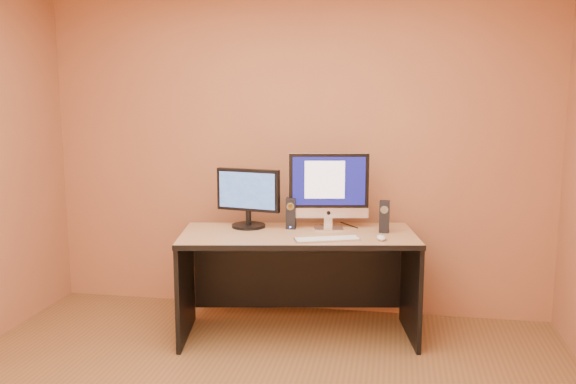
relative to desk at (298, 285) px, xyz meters
name	(u,v)px	position (x,y,z in m)	size (l,w,h in m)	color
walls	(226,188)	(-0.12, -1.40, 0.92)	(4.00, 4.00, 2.60)	#9E643F
desk	(298,285)	(0.00, 0.00, 0.00)	(1.65, 0.72, 0.76)	tan
imac	(329,190)	(0.19, 0.18, 0.66)	(0.59, 0.22, 0.57)	silver
second_monitor	(248,198)	(-0.39, 0.13, 0.60)	(0.49, 0.25, 0.43)	black
speaker_left	(291,213)	(-0.08, 0.14, 0.49)	(0.07, 0.07, 0.23)	black
speaker_right	(384,217)	(0.60, 0.14, 0.49)	(0.07, 0.07, 0.23)	black
keyboard	(327,239)	(0.22, -0.18, 0.39)	(0.44, 0.12, 0.02)	silver
mouse	(381,237)	(0.58, -0.10, 0.40)	(0.06, 0.11, 0.04)	silver
cable_a	(349,225)	(0.33, 0.32, 0.39)	(0.01, 0.01, 0.23)	black
cable_b	(326,224)	(0.16, 0.31, 0.39)	(0.01, 0.01, 0.19)	black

